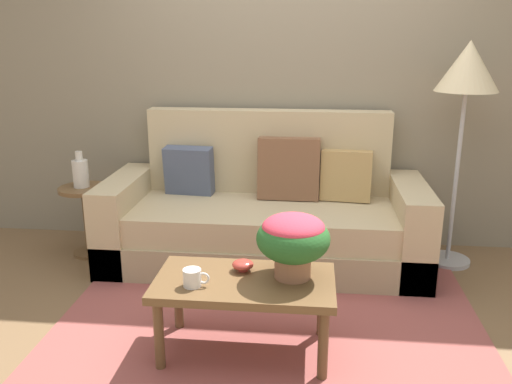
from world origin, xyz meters
The scene contains 11 objects.
ground_plane centered at (0.00, 0.00, 0.00)m, with size 14.00×14.00×0.00m, color brown.
wall_back centered at (0.00, 1.32, 1.49)m, with size 6.40×0.12×2.97m, color gray.
area_rug centered at (0.00, -0.01, 0.01)m, with size 2.46×1.84×0.01m, color #994C47.
couch centered at (-0.11, 0.84, 0.33)m, with size 2.28×0.90×1.07m.
coffee_table centered at (-0.10, -0.39, 0.37)m, with size 0.92×0.51×0.42m.
side_table centered at (-1.45, 0.79, 0.37)m, with size 0.37×0.37×0.54m.
floor_lamp centered at (1.24, 0.92, 1.33)m, with size 0.42×0.42×1.58m.
potted_plant centered at (0.14, -0.33, 0.63)m, with size 0.37×0.37×0.33m.
coffee_mug centered at (-0.35, -0.49, 0.47)m, with size 0.13×0.09×0.09m.
snack_bowl centered at (-0.12, -0.29, 0.46)m, with size 0.11×0.11×0.06m.
table_vase centered at (-1.46, 0.79, 0.64)m, with size 0.11×0.11×0.27m.
Camera 1 is at (0.22, -2.86, 1.63)m, focal length 37.64 mm.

